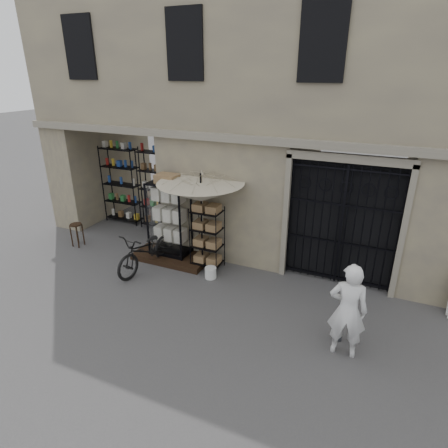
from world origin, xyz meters
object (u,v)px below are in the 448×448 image
at_px(wire_rack, 207,239).
at_px(steel_bollard, 340,323).
at_px(shopkeeper, 341,352).
at_px(bicycle, 148,268).
at_px(white_bucket, 211,273).
at_px(display_cabinet, 169,223).
at_px(wooden_stool, 77,234).
at_px(market_umbrella, 201,187).

height_order(wire_rack, steel_bollard, wire_rack).
bearing_deg(wire_rack, shopkeeper, -46.44).
bearing_deg(bicycle, shopkeeper, -5.73).
bearing_deg(shopkeeper, white_bucket, -25.95).
distance_m(wire_rack, steel_bollard, 3.80).
xyz_separation_m(display_cabinet, bicycle, (-0.23, -0.76, -1.02)).
height_order(display_cabinet, bicycle, display_cabinet).
distance_m(bicycle, wooden_stool, 2.64).
bearing_deg(market_umbrella, steel_bollard, -22.48).
height_order(white_bucket, shopkeeper, white_bucket).
xyz_separation_m(wire_rack, steel_bollard, (3.46, -1.51, -0.42)).
height_order(white_bucket, wooden_stool, wooden_stool).
distance_m(display_cabinet, wooden_stool, 2.94).
xyz_separation_m(display_cabinet, white_bucket, (1.43, -0.52, -0.88)).
relative_size(display_cabinet, bicycle, 1.07).
relative_size(white_bucket, steel_bollard, 0.37).
distance_m(white_bucket, steel_bollard, 3.35).
bearing_deg(wire_rack, market_umbrella, 170.53).
xyz_separation_m(bicycle, steel_bollard, (4.82, -0.85, 0.38)).
height_order(display_cabinet, white_bucket, display_cabinet).
bearing_deg(bicycle, white_bucket, 15.49).
distance_m(market_umbrella, shopkeeper, 4.64).
bearing_deg(wire_rack, bicycle, -173.39).
bearing_deg(display_cabinet, market_umbrella, 14.35).
xyz_separation_m(white_bucket, bicycle, (-1.66, -0.23, -0.14)).
xyz_separation_m(display_cabinet, shopkeeper, (4.70, -1.92, -1.02)).
relative_size(display_cabinet, market_umbrella, 0.71).
bearing_deg(wooden_stool, steel_bollard, -8.91).
xyz_separation_m(white_bucket, steel_bollard, (3.17, -1.08, 0.24)).
bearing_deg(white_bucket, market_umbrella, 136.13).
bearing_deg(market_umbrella, white_bucket, -43.87).
xyz_separation_m(market_umbrella, wooden_stool, (-3.83, -0.32, -1.78)).
bearing_deg(display_cabinet, bicycle, -85.97).
bearing_deg(shopkeeper, wire_rack, -30.03).
relative_size(white_bucket, bicycle, 0.14).
distance_m(display_cabinet, steel_bollard, 4.91).
bearing_deg(wooden_stool, market_umbrella, 4.83).
xyz_separation_m(display_cabinet, steel_bollard, (4.59, -1.60, -0.64)).
xyz_separation_m(display_cabinet, market_umbrella, (1.00, -0.11, 1.11)).
bearing_deg(display_cabinet, white_bucket, 0.72).
height_order(wire_rack, bicycle, wire_rack).
height_order(white_bucket, steel_bollard, steel_bollard).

